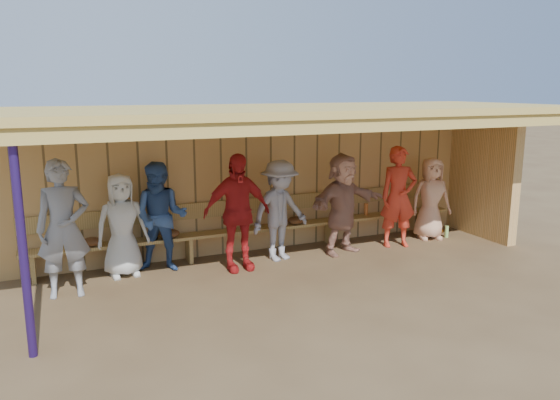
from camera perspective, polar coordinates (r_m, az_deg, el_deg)
The scene contains 12 objects.
ground at distance 8.48m, azimuth 0.95°, elevation -7.41°, with size 90.00×90.00×0.00m, color brown.
player_a at distance 7.80m, azimuth -21.70°, elevation -2.81°, with size 0.68×0.45×1.87m, color gray.
player_b at distance 8.40m, azimuth -16.19°, elevation -2.56°, with size 0.76×0.49×1.55m, color silver.
player_c at distance 8.47m, azimuth -12.34°, elevation -1.76°, with size 0.82×0.64×1.69m, color #345491.
player_d at distance 8.34m, azimuth -4.53°, elevation -1.30°, with size 1.06×0.44×1.81m, color red.
player_e at distance 8.81m, azimuth -0.03°, elevation -1.12°, with size 1.06×0.61×1.64m, color #94929A.
player_f at distance 9.22m, azimuth 6.55°, elevation -0.39°, with size 1.59×0.51×1.71m, color tan.
player_g at distance 9.78m, azimuth 12.27°, elevation 0.32°, with size 0.65×0.43×1.78m, color red.
player_h at distance 10.45m, azimuth 15.49°, elevation 0.15°, with size 0.74×0.48×1.52m, color #E2A57F.
dugout_structure at distance 8.86m, azimuth 1.44°, elevation 4.69°, with size 8.80×3.20×2.50m.
bench at distance 9.31m, azimuth -1.88°, elevation -2.27°, with size 7.60×0.34×0.93m.
dugout_equipment at distance 9.06m, azimuth -4.13°, elevation -2.95°, with size 6.62×0.62×0.80m.
Camera 1 is at (-3.33, -7.29, 2.77)m, focal length 35.00 mm.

